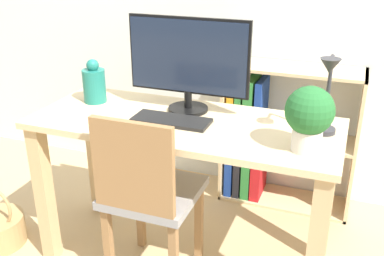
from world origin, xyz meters
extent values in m
plane|color=tan|center=(0.00, 0.00, 0.00)|extent=(10.00, 10.00, 0.00)
cube|color=#D8BC8C|center=(0.00, 0.00, 0.75)|extent=(1.41, 0.58, 0.03)
cube|color=tan|center=(-0.65, -0.23, 0.37)|extent=(0.07, 0.07, 0.73)
cube|color=tan|center=(0.65, -0.23, 0.37)|extent=(0.07, 0.07, 0.73)
cube|color=tan|center=(-0.65, 0.23, 0.37)|extent=(0.07, 0.07, 0.73)
cube|color=tan|center=(0.65, 0.23, 0.37)|extent=(0.07, 0.07, 0.73)
cylinder|color=black|center=(-0.03, 0.13, 0.77)|extent=(0.19, 0.19, 0.02)
cylinder|color=black|center=(-0.03, 0.13, 0.82)|extent=(0.04, 0.04, 0.08)
cube|color=black|center=(-0.03, 0.14, 1.03)|extent=(0.58, 0.02, 0.35)
cube|color=#192338|center=(-0.03, 0.13, 1.03)|extent=(0.56, 0.03, 0.33)
cube|color=black|center=(-0.05, -0.03, 0.77)|extent=(0.35, 0.14, 0.02)
cylinder|color=#1E7266|center=(-0.52, 0.08, 0.84)|extent=(0.11, 0.11, 0.17)
sphere|color=#1E7266|center=(-0.52, 0.08, 0.95)|extent=(0.06, 0.06, 0.06)
cylinder|color=#2D2D33|center=(0.60, 0.09, 0.77)|extent=(0.10, 0.10, 0.02)
cylinder|color=#2D2D33|center=(0.60, 0.09, 0.94)|extent=(0.02, 0.02, 0.32)
cylinder|color=#2D2D33|center=(0.60, 0.04, 1.10)|extent=(0.01, 0.10, 0.01)
cone|color=#2D2D33|center=(0.60, -0.01, 1.08)|extent=(0.08, 0.08, 0.06)
cylinder|color=silver|center=(0.56, -0.12, 0.81)|extent=(0.12, 0.12, 0.09)
sphere|color=#23662D|center=(0.56, -0.12, 0.93)|extent=(0.19, 0.19, 0.19)
cube|color=gray|center=(-0.09, -0.15, 0.45)|extent=(0.40, 0.40, 0.04)
cube|color=olive|center=(-0.09, -0.34, 0.67)|extent=(0.36, 0.03, 0.40)
cube|color=olive|center=(-0.25, -0.32, 0.22)|extent=(0.04, 0.04, 0.43)
cube|color=olive|center=(-0.25, 0.01, 0.22)|extent=(0.04, 0.04, 0.43)
cube|color=olive|center=(0.07, 0.01, 0.22)|extent=(0.04, 0.04, 0.43)
cube|color=#D8BC8C|center=(0.00, 0.72, 0.43)|extent=(0.02, 0.28, 0.86)
cube|color=#D8BC8C|center=(0.76, 0.72, 0.43)|extent=(0.02, 0.28, 0.86)
cube|color=#D8BC8C|center=(0.38, 0.72, 0.01)|extent=(0.77, 0.28, 0.02)
cube|color=#D8BC8C|center=(0.38, 0.72, 0.85)|extent=(0.77, 0.28, 0.02)
cube|color=#D8BC8C|center=(0.38, 0.72, 0.43)|extent=(0.74, 0.28, 0.02)
cube|color=navy|center=(0.05, 0.72, 0.15)|extent=(0.05, 0.24, 0.26)
cube|color=black|center=(0.10, 0.72, 0.19)|extent=(0.04, 0.24, 0.35)
cube|color=#2D7F38|center=(0.15, 0.72, 0.13)|extent=(0.05, 0.24, 0.23)
cube|color=red|center=(0.22, 0.72, 0.17)|extent=(0.06, 0.24, 0.31)
cube|color=orange|center=(0.04, 0.72, 0.59)|extent=(0.04, 0.24, 0.30)
cube|color=#2D7F38|center=(0.09, 0.72, 0.60)|extent=(0.04, 0.24, 0.32)
cube|color=#2D7F38|center=(0.15, 0.72, 0.61)|extent=(0.05, 0.24, 0.34)
cube|color=navy|center=(0.20, 0.72, 0.61)|extent=(0.04, 0.24, 0.34)
camera|label=1|loc=(0.69, -1.76, 1.53)|focal=42.00mm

